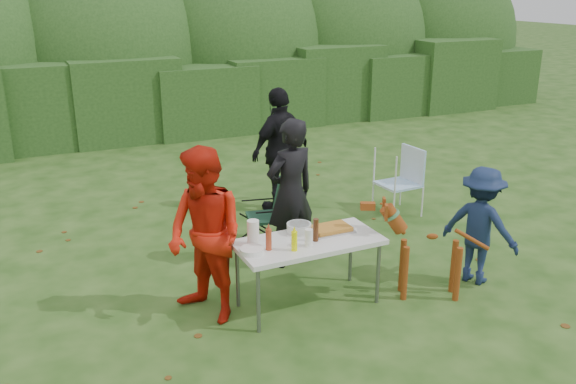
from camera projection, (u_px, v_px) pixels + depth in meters
name	position (u px, v px, depth m)	size (l,w,h in m)	color
ground	(285.00, 311.00, 6.32)	(80.00, 80.00, 0.00)	#1E4211
hedge_row	(125.00, 101.00, 12.88)	(22.00, 1.40, 1.70)	#23471C
shrub_backdrop	(109.00, 57.00, 14.00)	(20.00, 2.60, 3.20)	#3D6628
folding_table	(309.00, 245.00, 6.24)	(1.50, 0.70, 0.74)	silver
person_cook	(290.00, 193.00, 7.12)	(0.65, 0.43, 1.79)	black
person_red_jacket	(206.00, 236.00, 5.95)	(0.86, 0.67, 1.77)	red
person_black_puffy	(280.00, 150.00, 8.89)	(1.07, 0.45, 1.83)	black
child	(480.00, 226.00, 6.76)	(0.87, 0.50, 1.35)	#142243
dog	(431.00, 251.00, 6.48)	(1.11, 0.44, 1.06)	brown
camping_chair	(266.00, 213.00, 7.80)	(0.54, 0.54, 0.86)	#173928
lawn_chair	(398.00, 181.00, 8.84)	(0.58, 0.58, 0.99)	#4994D3
food_tray	(331.00, 230.00, 6.44)	(0.45, 0.30, 0.02)	#B7B7BA
focaccia_bread	(331.00, 228.00, 6.43)	(0.40, 0.26, 0.04)	#BD7C2A
mustard_bottle	(294.00, 241.00, 5.95)	(0.06, 0.06, 0.20)	#F4FA02
ketchup_bottle	(269.00, 239.00, 5.96)	(0.06, 0.06, 0.22)	#A5381D
beer_bottle	(316.00, 230.00, 6.16)	(0.06, 0.06, 0.24)	#47230F
paper_towel_roll	(253.00, 233.00, 6.07)	(0.12, 0.12, 0.26)	white
cup_stack	(309.00, 238.00, 6.05)	(0.08, 0.08, 0.18)	white
pasta_bowl	(299.00, 228.00, 6.39)	(0.26, 0.26, 0.10)	silver
plate_stack	(252.00, 250.00, 5.92)	(0.24, 0.24, 0.05)	white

